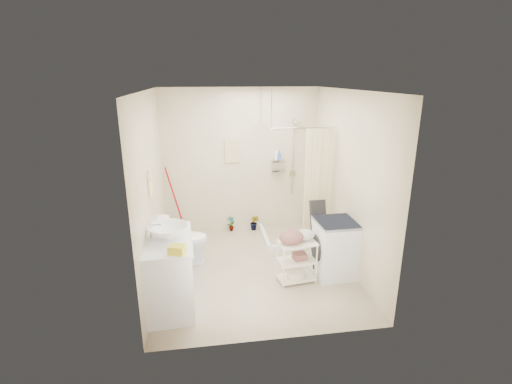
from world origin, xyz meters
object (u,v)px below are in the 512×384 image
laundry_rack (297,258)px  toilet (183,240)px  vanity (170,272)px  washing_machine (335,248)px

laundry_rack → toilet: bearing=145.9°
vanity → laundry_rack: (1.70, 0.33, -0.10)m
vanity → washing_machine: 2.34m
vanity → toilet: 1.13m
toilet → laundry_rack: bearing=-118.6°
washing_machine → laundry_rack: (-0.60, -0.11, -0.06)m
toilet → laundry_rack: size_ratio=1.05×
vanity → washing_machine: bearing=7.4°
washing_machine → laundry_rack: bearing=-171.5°
vanity → laundry_rack: bearing=7.6°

